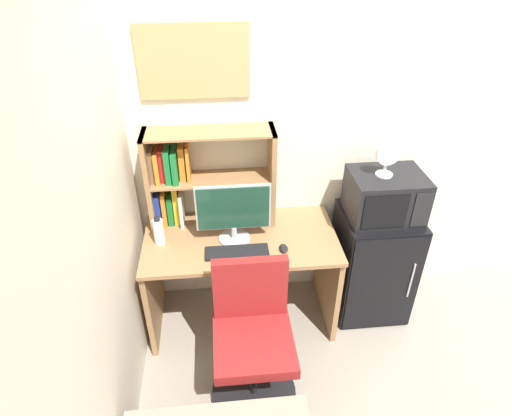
{
  "coord_description": "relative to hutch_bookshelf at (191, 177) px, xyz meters",
  "views": [
    {
      "loc": [
        -1.03,
        -2.63,
        2.5
      ],
      "look_at": [
        -0.81,
        -0.37,
        1.01
      ],
      "focal_mm": 30.22,
      "sensor_mm": 36.0,
      "label": 1
    }
  ],
  "objects": [
    {
      "name": "monitor",
      "position": [
        0.27,
        -0.24,
        -0.13
      ],
      "size": [
        0.48,
        0.21,
        0.41
      ],
      "color": "#B7B7BC",
      "rests_on": "desk"
    },
    {
      "name": "mini_fridge",
      "position": [
        1.28,
        -0.19,
        -0.69
      ],
      "size": [
        0.52,
        0.51,
        0.85
      ],
      "color": "black",
      "rests_on": "ground_plane"
    },
    {
      "name": "desk_chair",
      "position": [
        0.33,
        -0.83,
        -0.7
      ],
      "size": [
        0.53,
        0.53,
        0.94
      ],
      "color": "black",
      "rests_on": "ground_plane"
    },
    {
      "name": "desk_fan",
      "position": [
        1.24,
        -0.2,
        0.18
      ],
      "size": [
        0.15,
        0.11,
        0.23
      ],
      "color": "silver",
      "rests_on": "microwave"
    },
    {
      "name": "wall_back",
      "position": [
        1.61,
        0.13,
        0.19
      ],
      "size": [
        6.4,
        0.04,
        2.6
      ],
      "primitive_type": "cube",
      "color": "silver",
      "rests_on": "ground_plane"
    },
    {
      "name": "hutch_bookshelf",
      "position": [
        0.0,
        0.0,
        0.0
      ],
      "size": [
        0.84,
        0.24,
        0.68
      ],
      "color": "#997047",
      "rests_on": "desk"
    },
    {
      "name": "computer_mouse",
      "position": [
        0.57,
        -0.39,
        -0.34
      ],
      "size": [
        0.05,
        0.09,
        0.03
      ],
      "primitive_type": "ellipsoid",
      "color": "black",
      "rests_on": "desk"
    },
    {
      "name": "microwave",
      "position": [
        1.28,
        -0.19,
        -0.11
      ],
      "size": [
        0.48,
        0.38,
        0.31
      ],
      "color": "black",
      "rests_on": "mini_fridge"
    },
    {
      "name": "wall_corkboard",
      "position": [
        0.07,
        0.1,
        0.72
      ],
      "size": [
        0.67,
        0.02,
        0.44
      ],
      "primitive_type": "cube",
      "color": "tan"
    },
    {
      "name": "wall_left",
      "position": [
        -0.41,
        -1.49,
        0.19
      ],
      "size": [
        0.04,
        4.4,
        2.6
      ],
      "primitive_type": "cube",
      "color": "silver",
      "rests_on": "ground_plane"
    },
    {
      "name": "water_bottle",
      "position": [
        -0.22,
        -0.23,
        -0.26
      ],
      "size": [
        0.07,
        0.07,
        0.2
      ],
      "color": "silver",
      "rests_on": "desk"
    },
    {
      "name": "keyboard",
      "position": [
        0.27,
        -0.39,
        -0.34
      ],
      "size": [
        0.4,
        0.13,
        0.02
      ],
      "primitive_type": "cube",
      "color": "black",
      "rests_on": "desk"
    },
    {
      "name": "desk",
      "position": [
        0.31,
        -0.23,
        -0.58
      ],
      "size": [
        1.29,
        0.67,
        0.76
      ],
      "color": "#997047",
      "rests_on": "ground_plane"
    }
  ]
}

